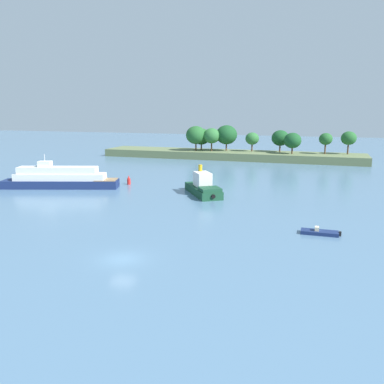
% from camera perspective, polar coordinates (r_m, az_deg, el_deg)
% --- Properties ---
extents(ground_plane, '(400.00, 400.00, 0.00)m').
position_cam_1_polar(ground_plane, '(42.29, -9.88, -9.39)').
color(ground_plane, slate).
extents(treeline_island, '(80.20, 12.73, 10.21)m').
position_cam_1_polar(treeline_island, '(124.83, 5.86, 6.16)').
color(treeline_island, '#66754C').
rests_on(treeline_island, ground).
extents(fishing_skiff, '(4.77, 1.67, 0.95)m').
position_cam_1_polar(fishing_skiff, '(51.86, 17.75, -5.50)').
color(fishing_skiff, navy).
rests_on(fishing_skiff, ground).
extents(white_riverboat, '(22.53, 10.54, 6.65)m').
position_cam_1_polar(white_riverboat, '(82.11, -18.31, 1.82)').
color(white_riverboat, navy).
rests_on(white_riverboat, ground).
extents(tugboat, '(9.50, 11.61, 5.17)m').
position_cam_1_polar(tugboat, '(71.88, 1.62, 0.69)').
color(tugboat, '#19472D').
rests_on(tugboat, ground).
extents(channel_buoy_red, '(0.70, 0.70, 1.90)m').
position_cam_1_polar(channel_buoy_red, '(82.56, -9.00, 1.63)').
color(channel_buoy_red, red).
rests_on(channel_buoy_red, ground).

